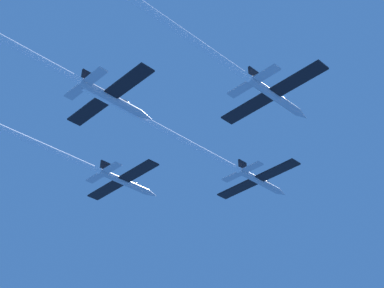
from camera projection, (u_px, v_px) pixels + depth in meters
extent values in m
cylinder|color=#B2BAC6|center=(259.00, 181.00, 106.75)|extent=(1.26, 11.44, 1.26)
cone|color=#B2BAC6|center=(282.00, 193.00, 110.78)|extent=(1.23, 2.52, 1.23)
ellipsoid|color=black|center=(267.00, 183.00, 108.50)|extent=(0.88, 2.29, 0.63)
cube|color=black|center=(238.00, 189.00, 109.39)|extent=(8.70, 2.52, 0.27)
cube|color=black|center=(278.00, 170.00, 103.44)|extent=(8.70, 2.52, 0.27)
cube|color=black|center=(243.00, 165.00, 104.96)|extent=(0.33, 2.06, 1.83)
cube|color=#B2BAC6|center=(232.00, 177.00, 105.51)|extent=(3.91, 1.51, 0.27)
cube|color=#B2BAC6|center=(253.00, 167.00, 102.42)|extent=(3.91, 1.51, 0.27)
cylinder|color=white|center=(169.00, 133.00, 93.41)|extent=(1.13, 34.69, 1.13)
cylinder|color=#B2BAC6|center=(124.00, 182.00, 105.77)|extent=(1.26, 11.44, 1.26)
cone|color=#B2BAC6|center=(152.00, 194.00, 109.80)|extent=(1.23, 2.52, 1.23)
ellipsoid|color=black|center=(135.00, 184.00, 107.52)|extent=(0.88, 2.29, 0.63)
cube|color=black|center=(106.00, 190.00, 108.41)|extent=(8.70, 2.52, 0.27)
cube|color=black|center=(139.00, 171.00, 102.46)|extent=(8.70, 2.52, 0.27)
cube|color=black|center=(105.00, 166.00, 103.98)|extent=(0.33, 2.06, 1.83)
cube|color=#B2BAC6|center=(95.00, 178.00, 104.53)|extent=(3.91, 1.51, 0.27)
cube|color=#B2BAC6|center=(112.00, 168.00, 101.44)|extent=(3.91, 1.51, 0.27)
cylinder|color=white|center=(11.00, 132.00, 92.16)|extent=(1.13, 35.63, 1.13)
cylinder|color=#B2BAC6|center=(274.00, 96.00, 84.04)|extent=(1.26, 11.44, 1.26)
cone|color=#B2BAC6|center=(302.00, 115.00, 88.07)|extent=(1.23, 2.52, 1.23)
ellipsoid|color=black|center=(284.00, 100.00, 85.79)|extent=(0.88, 2.29, 0.63)
cube|color=black|center=(247.00, 109.00, 86.69)|extent=(8.70, 2.52, 0.27)
cube|color=black|center=(299.00, 79.00, 80.73)|extent=(8.70, 2.52, 0.27)
cube|color=black|center=(254.00, 74.00, 82.25)|extent=(0.33, 2.06, 1.83)
cube|color=#B2BAC6|center=(240.00, 90.00, 82.81)|extent=(3.91, 1.51, 0.27)
cube|color=#B2BAC6|center=(267.00, 73.00, 79.71)|extent=(3.91, 1.51, 0.27)
cylinder|color=white|center=(150.00, 11.00, 69.85)|extent=(1.13, 37.63, 1.13)
cylinder|color=#B2BAC6|center=(111.00, 98.00, 85.31)|extent=(1.26, 11.44, 1.26)
cone|color=#B2BAC6|center=(147.00, 117.00, 89.35)|extent=(1.23, 2.52, 1.23)
ellipsoid|color=black|center=(125.00, 102.00, 87.06)|extent=(0.88, 2.29, 0.63)
cube|color=black|center=(89.00, 111.00, 87.96)|extent=(8.70, 2.52, 0.27)
cube|color=black|center=(129.00, 81.00, 82.00)|extent=(8.70, 2.52, 0.27)
cube|color=black|center=(88.00, 77.00, 83.52)|extent=(0.33, 2.06, 1.83)
cube|color=#B2BAC6|center=(75.00, 92.00, 84.08)|extent=(3.91, 1.51, 0.27)
cube|color=#B2BAC6|center=(96.00, 76.00, 80.99)|extent=(3.91, 1.51, 0.27)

